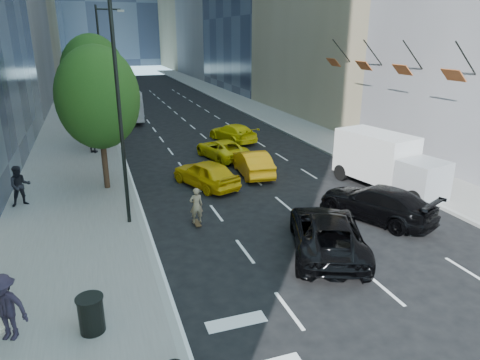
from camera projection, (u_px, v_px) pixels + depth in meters
name	position (u px, v px, depth m)	size (l,w,h in m)	color
ground	(302.00, 242.00, 17.42)	(160.00, 160.00, 0.00)	black
sidewalk_left	(78.00, 121.00, 41.45)	(6.00, 120.00, 0.15)	slate
sidewalk_right	(260.00, 111.00, 47.34)	(4.00, 120.00, 0.15)	slate
lamp_near	(122.00, 92.00, 17.17)	(2.13, 0.22, 10.00)	black
lamp_far	(104.00, 65.00, 33.28)	(2.13, 0.22, 10.00)	black
tree_near	(98.00, 98.00, 21.65)	(4.20, 4.20, 7.46)	black
tree_mid	(93.00, 75.00, 30.48)	(4.50, 4.50, 7.99)	black
tree_far	(92.00, 71.00, 42.34)	(3.90, 3.90, 6.92)	black
traffic_signal	(98.00, 69.00, 49.87)	(2.48, 0.53, 5.20)	black
facade_flags	(384.00, 64.00, 27.68)	(1.85, 13.30, 2.05)	black
skateboarder	(196.00, 208.00, 18.70)	(0.59, 0.39, 1.62)	#847052
black_sedan_lincoln	(327.00, 233.00, 16.43)	(2.60, 5.65, 1.57)	black
black_sedan_mercedes	(376.00, 203.00, 19.37)	(2.18, 5.37, 1.56)	black
taxi_a	(206.00, 173.00, 23.53)	(1.80, 4.48, 1.53)	gold
taxi_b	(252.00, 163.00, 25.61)	(1.57, 4.50, 1.48)	#FFA00D
taxi_c	(222.00, 149.00, 29.00)	(2.16, 4.69, 1.30)	#DAC40B
taxi_d	(233.00, 133.00, 33.63)	(1.96, 4.82, 1.40)	yellow
city_bus	(119.00, 99.00, 43.81)	(2.95, 12.60, 3.51)	white
box_truck	(387.00, 162.00, 22.97)	(3.45, 6.50, 2.95)	silver
pedestrian_a	(20.00, 186.00, 20.46)	(0.96, 0.75, 1.98)	black
pedestrian_b	(93.00, 139.00, 29.74)	(1.14, 0.47, 1.94)	black
pedestrian_c	(4.00, 308.00, 11.34)	(1.26, 0.72, 1.95)	black
trash_can	(91.00, 315.00, 11.77)	(0.69, 0.69, 1.03)	black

